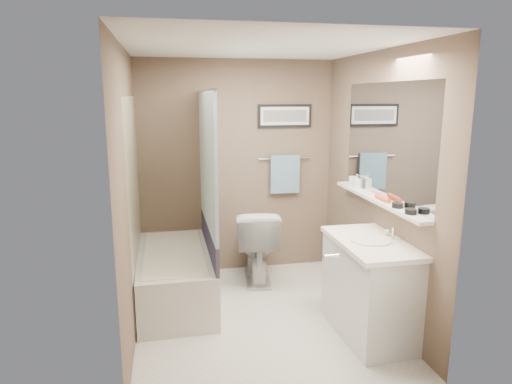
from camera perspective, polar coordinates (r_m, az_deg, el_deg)
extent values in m
plane|color=beige|center=(4.38, 0.40, -15.31)|extent=(2.50, 2.50, 0.00)
cube|color=white|center=(3.91, 0.46, 17.47)|extent=(2.20, 2.50, 0.04)
cube|color=brown|center=(5.16, -2.38, 2.98)|extent=(2.20, 0.04, 2.40)
cube|color=brown|center=(2.81, 5.60, -4.73)|extent=(2.20, 0.04, 2.40)
cube|color=brown|center=(3.90, -15.30, -0.38)|extent=(0.04, 2.50, 2.40)
cube|color=brown|center=(4.32, 14.59, 0.83)|extent=(0.04, 2.50, 2.40)
cube|color=#BEB28F|center=(4.43, -14.91, -1.56)|extent=(0.02, 1.55, 2.00)
cylinder|color=silver|center=(4.32, -6.28, 12.49)|extent=(0.02, 1.55, 0.02)
cube|color=white|center=(4.37, -6.08, 3.93)|extent=(0.03, 1.45, 1.28)
cube|color=#2A294D|center=(4.55, -5.85, -6.34)|extent=(0.03, 1.45, 0.36)
cube|color=silver|center=(4.13, 15.93, 6.16)|extent=(0.02, 1.60, 1.00)
cube|color=silver|center=(4.19, 14.86, -0.92)|extent=(0.12, 1.60, 0.03)
cylinder|color=silver|center=(5.25, 3.59, 4.22)|extent=(0.60, 0.02, 0.02)
cube|color=#90BBD1|center=(5.25, 3.62, 2.25)|extent=(0.34, 0.05, 0.44)
cube|color=black|center=(5.22, 3.61, 9.47)|extent=(0.62, 0.02, 0.26)
cube|color=white|center=(5.21, 3.65, 9.47)|extent=(0.56, 0.00, 0.20)
cube|color=#595959|center=(5.20, 3.66, 9.46)|extent=(0.50, 0.00, 0.13)
cube|color=silver|center=(3.07, 15.56, -7.63)|extent=(0.80, 0.02, 2.00)
cylinder|color=silver|center=(2.98, 9.38, -7.91)|extent=(0.10, 0.02, 0.02)
cube|color=silver|center=(4.66, -10.14, -10.36)|extent=(0.73, 1.52, 0.50)
cube|color=white|center=(4.57, -10.25, -7.46)|extent=(0.56, 1.36, 0.02)
imported|color=silver|center=(5.04, 0.09, -6.50)|extent=(0.56, 0.85, 0.82)
cube|color=silver|center=(4.04, 14.04, -11.83)|extent=(0.54, 0.92, 0.80)
cube|color=white|center=(3.89, 14.22, -6.17)|extent=(0.54, 0.96, 0.04)
cylinder|color=silver|center=(3.88, 14.10, -5.78)|extent=(0.34, 0.34, 0.01)
cylinder|color=silver|center=(3.95, 16.77, -4.95)|extent=(0.02, 0.02, 0.10)
sphere|color=white|center=(4.04, 16.09, -4.83)|extent=(0.05, 0.05, 0.05)
cylinder|color=black|center=(3.69, 18.77, -2.32)|extent=(0.09, 0.09, 0.04)
cylinder|color=black|center=(3.86, 17.27, -1.60)|extent=(0.09, 0.09, 0.04)
cylinder|color=#D6441E|center=(4.09, 15.55, -0.75)|extent=(0.05, 0.22, 0.04)
cube|color=#FC9ACC|center=(4.37, 13.69, -0.09)|extent=(0.05, 0.16, 0.01)
cylinder|color=silver|center=(4.66, 11.99, 1.31)|extent=(0.08, 0.08, 0.10)
imported|color=#999999|center=(4.56, 12.50, 1.31)|extent=(0.06, 0.06, 0.14)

